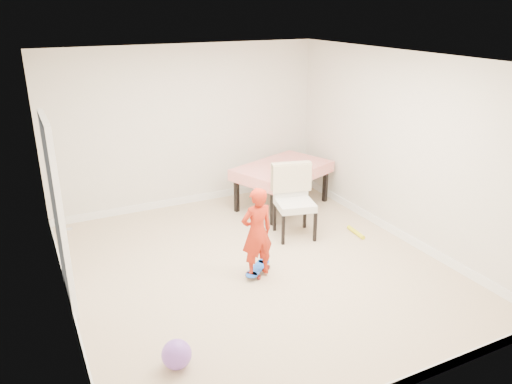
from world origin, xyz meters
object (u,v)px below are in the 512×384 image
dining_table (282,186)px  dining_chair (295,202)px  child (257,235)px  skateboard (258,270)px  balloon (177,354)px

dining_table → dining_chair: size_ratio=1.46×
dining_chair → child: size_ratio=0.92×
skateboard → child: bearing=-163.2°
dining_table → child: size_ratio=1.35×
dining_chair → child: bearing=-127.8°
skateboard → balloon: 1.89m
dining_table → balloon: size_ratio=5.45×
child → balloon: 1.85m
skateboard → dining_table: bearing=14.1°
dining_chair → balloon: bearing=-127.4°
dining_table → skateboard: dining_table is taller
dining_chair → balloon: size_ratio=3.74×
child → dining_chair: bearing=-144.0°
dining_table → dining_chair: (-0.39, -1.07, 0.17)m
skateboard → balloon: bearing=-179.0°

